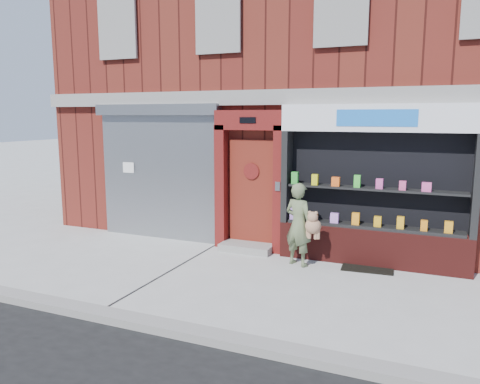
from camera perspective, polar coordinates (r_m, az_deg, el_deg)
The scene contains 8 objects.
ground at distance 8.07m, azimuth 1.24°, elevation -10.92°, with size 80.00×80.00×0.00m, color #9E9E99.
curb at distance 6.26m, azimuth -6.41°, elevation -16.61°, with size 60.00×0.30×0.12m, color gray.
building at distance 13.38m, azimuth 11.19°, elevation 14.31°, with size 12.00×8.16×8.00m.
shutter_bay at distance 10.73m, azimuth -9.86°, elevation 3.43°, with size 3.10×0.30×3.04m.
red_door_bay at distance 9.67m, azimuth 1.25°, elevation 1.38°, with size 1.52×0.58×2.90m.
pharmacy_bay at distance 9.03m, azimuth 16.00°, elevation -0.10°, with size 3.50×0.41×3.00m.
woman at distance 8.79m, azimuth 7.32°, elevation -3.93°, with size 0.77×0.55×1.57m.
doormat at distance 9.09m, azimuth 15.30°, elevation -8.84°, with size 0.92×0.65×0.02m, color black.
Camera 1 is at (2.81, -7.04, 2.79)m, focal length 35.00 mm.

